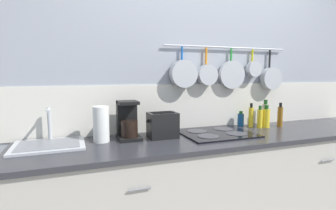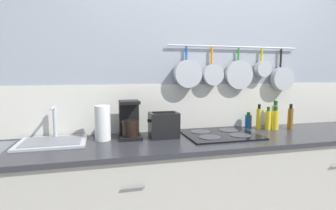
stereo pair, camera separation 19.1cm
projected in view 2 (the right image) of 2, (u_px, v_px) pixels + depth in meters
name	position (u px, v px, depth m)	size (l,w,h in m)	color
wall_back	(209.00, 90.00, 2.37)	(7.20, 0.16, 2.60)	#999EA8
cabinet_base	(225.00, 195.00, 2.11)	(3.08, 0.63, 0.90)	#B7B2A8
countertop	(226.00, 139.00, 2.06)	(3.12, 0.65, 0.03)	#2D2D33
sink_basin	(53.00, 140.00, 1.87)	(0.46, 0.36, 0.25)	#B7BABF
paper_towel_roll	(103.00, 123.00, 1.94)	(0.11, 0.11, 0.26)	white
coffee_maker	(130.00, 122.00, 2.02)	(0.17, 0.21, 0.29)	black
toaster	(164.00, 125.00, 2.02)	(0.24, 0.16, 0.20)	black
cooktop	(220.00, 134.00, 2.11)	(0.57, 0.49, 0.01)	black
bottle_cooking_wine	(248.00, 121.00, 2.39)	(0.06, 0.06, 0.14)	navy
bottle_vinegar	(259.00, 118.00, 2.34)	(0.04, 0.04, 0.22)	yellow
bottle_dish_soap	(268.00, 120.00, 2.30)	(0.05, 0.05, 0.20)	yellow
bottle_olive_oil	(275.00, 119.00, 2.32)	(0.07, 0.07, 0.21)	yellow
bottle_hot_sauce	(275.00, 115.00, 2.43)	(0.06, 0.06, 0.24)	#BFB799
bottle_sesame_oil	(290.00, 118.00, 2.33)	(0.05, 0.05, 0.22)	#8C5919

